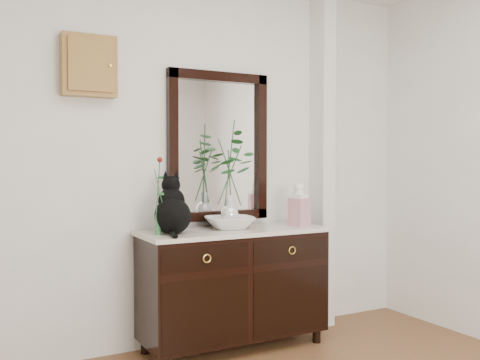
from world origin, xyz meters
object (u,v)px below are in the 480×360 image
sideboard (233,282)px  lotus_bowl (230,223)px  cat (173,204)px  ginger_jar (299,204)px

sideboard → lotus_bowl: 0.42m
sideboard → cat: cat is taller
sideboard → lotus_bowl: size_ratio=3.79×
cat → lotus_bowl: (0.45, 0.05, -0.15)m
sideboard → lotus_bowl: bearing=122.2°
sideboard → ginger_jar: bearing=-7.9°
cat → ginger_jar: (0.98, -0.05, -0.03)m
sideboard → lotus_bowl: (-0.02, 0.03, 0.42)m
ginger_jar → lotus_bowl: bearing=169.6°
lotus_bowl → ginger_jar: ginger_jar is taller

